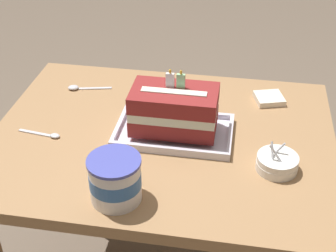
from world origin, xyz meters
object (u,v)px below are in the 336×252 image
(foil_tray, at_px, (174,132))
(serving_spoon_near_tray, at_px, (48,135))
(ice_cream_tub, at_px, (115,179))
(bowl_stack, at_px, (277,163))
(birthday_cake, at_px, (174,109))
(napkin_pile, at_px, (269,99))
(serving_spoon_by_bowls, at_px, (78,88))

(foil_tray, xyz_separation_m, serving_spoon_near_tray, (-0.36, -0.07, -0.00))
(ice_cream_tub, bearing_deg, bowl_stack, 24.70)
(foil_tray, relative_size, birthday_cake, 1.39)
(ice_cream_tub, bearing_deg, foil_tray, 71.61)
(ice_cream_tub, bearing_deg, napkin_pile, 54.84)
(birthday_cake, xyz_separation_m, serving_spoon_by_bowls, (-0.36, 0.20, -0.08))
(bowl_stack, relative_size, napkin_pile, 1.03)
(foil_tray, bearing_deg, serving_spoon_near_tray, -168.96)
(serving_spoon_near_tray, bearing_deg, bowl_stack, -3.67)
(bowl_stack, bearing_deg, napkin_pile, 93.01)
(serving_spoon_by_bowls, height_order, napkin_pile, napkin_pile)
(bowl_stack, bearing_deg, ice_cream_tub, -155.30)
(birthday_cake, distance_m, serving_spoon_near_tray, 0.37)
(birthday_cake, relative_size, serving_spoon_by_bowls, 1.65)
(napkin_pile, bearing_deg, birthday_cake, -139.32)
(bowl_stack, bearing_deg, serving_spoon_near_tray, 176.33)
(serving_spoon_near_tray, bearing_deg, serving_spoon_by_bowls, 90.71)
(bowl_stack, xyz_separation_m, napkin_pile, (-0.02, 0.35, -0.01))
(bowl_stack, xyz_separation_m, serving_spoon_by_bowls, (-0.65, 0.32, -0.02))
(serving_spoon_by_bowls, bearing_deg, ice_cream_tub, -61.86)
(serving_spoon_near_tray, xyz_separation_m, serving_spoon_by_bowls, (-0.00, 0.27, 0.00))
(serving_spoon_near_tray, distance_m, napkin_pile, 0.70)
(foil_tray, height_order, serving_spoon_by_bowls, foil_tray)
(serving_spoon_by_bowls, bearing_deg, birthday_cake, -29.56)
(serving_spoon_near_tray, relative_size, napkin_pile, 1.24)
(ice_cream_tub, bearing_deg, birthday_cake, 71.62)
(birthday_cake, height_order, serving_spoon_by_bowls, birthday_cake)
(napkin_pile, bearing_deg, ice_cream_tub, -125.16)
(ice_cream_tub, height_order, napkin_pile, ice_cream_tub)
(ice_cream_tub, height_order, serving_spoon_near_tray, ice_cream_tub)
(birthday_cake, xyz_separation_m, napkin_pile, (0.27, 0.24, -0.08))
(birthday_cake, height_order, ice_cream_tub, birthday_cake)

